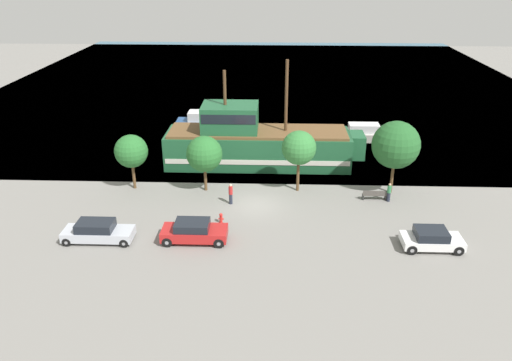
# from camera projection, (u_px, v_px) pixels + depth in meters

# --- Properties ---
(ground_plane) EXTENTS (160.00, 160.00, 0.00)m
(ground_plane) POSITION_uv_depth(u_px,v_px,m) (256.00, 205.00, 39.32)
(ground_plane) COLOR gray
(water_surface) EXTENTS (80.00, 80.00, 0.00)m
(water_surface) POSITION_uv_depth(u_px,v_px,m) (266.00, 81.00, 79.50)
(water_surface) COLOR #38667F
(water_surface) RESTS_ON ground
(pirate_ship) EXTENTS (18.22, 4.72, 9.78)m
(pirate_ship) POSITION_uv_depth(u_px,v_px,m) (255.00, 143.00, 46.29)
(pirate_ship) COLOR #1E5633
(pirate_ship) RESTS_ON water_surface
(moored_boat_dockside) EXTENTS (7.92, 2.09, 1.78)m
(moored_boat_dockside) POSITION_uv_depth(u_px,v_px,m) (368.00, 134.00, 53.13)
(moored_boat_dockside) COLOR #B7B2A8
(moored_boat_dockside) RESTS_ON water_surface
(moored_boat_outer) EXTENTS (6.29, 2.44, 1.89)m
(moored_boat_outer) POSITION_uv_depth(u_px,v_px,m) (203.00, 122.00, 57.08)
(moored_boat_outer) COLOR navy
(moored_boat_outer) RESTS_ON water_surface
(parked_car_curb_front) EXTENTS (4.46, 1.93, 1.48)m
(parked_car_curb_front) POSITION_uv_depth(u_px,v_px,m) (194.00, 231.00, 33.99)
(parked_car_curb_front) COLOR #B21E1E
(parked_car_curb_front) RESTS_ON ground_plane
(parked_car_curb_mid) EXTENTS (3.97, 1.96, 1.38)m
(parked_car_curb_mid) POSITION_uv_depth(u_px,v_px,m) (432.00, 239.00, 33.15)
(parked_car_curb_mid) COLOR white
(parked_car_curb_mid) RESTS_ON ground_plane
(parked_car_curb_rear) EXTENTS (4.75, 1.79, 1.46)m
(parked_car_curb_rear) POSITION_uv_depth(u_px,v_px,m) (98.00, 232.00, 34.02)
(parked_car_curb_rear) COLOR #B7BCC6
(parked_car_curb_rear) RESTS_ON ground_plane
(fire_hydrant) EXTENTS (0.42, 0.25, 0.76)m
(fire_hydrant) POSITION_uv_depth(u_px,v_px,m) (221.00, 218.00, 36.48)
(fire_hydrant) COLOR red
(fire_hydrant) RESTS_ON ground_plane
(bench_promenade_east) EXTENTS (1.91, 0.45, 0.85)m
(bench_promenade_east) POSITION_uv_depth(u_px,v_px,m) (375.00, 195.00, 39.93)
(bench_promenade_east) COLOR #4C4742
(bench_promenade_east) RESTS_ON ground_plane
(pedestrian_walking_near) EXTENTS (0.32, 0.32, 1.71)m
(pedestrian_walking_near) POSITION_uv_depth(u_px,v_px,m) (231.00, 194.00, 39.13)
(pedestrian_walking_near) COLOR #232838
(pedestrian_walking_near) RESTS_ON ground_plane
(pedestrian_walking_far) EXTENTS (0.32, 0.32, 1.56)m
(pedestrian_walking_far) POSITION_uv_depth(u_px,v_px,m) (389.00, 192.00, 39.58)
(pedestrian_walking_far) COLOR #232838
(pedestrian_walking_far) RESTS_ON ground_plane
(tree_row_east) EXTENTS (2.73, 2.73, 4.69)m
(tree_row_east) POSITION_uv_depth(u_px,v_px,m) (131.00, 151.00, 40.86)
(tree_row_east) COLOR brown
(tree_row_east) RESTS_ON ground_plane
(tree_row_mideast) EXTENTS (2.96, 2.96, 4.72)m
(tree_row_mideast) POSITION_uv_depth(u_px,v_px,m) (204.00, 154.00, 40.52)
(tree_row_mideast) COLOR brown
(tree_row_mideast) RESTS_ON ground_plane
(tree_row_midwest) EXTENTS (2.81, 2.81, 5.19)m
(tree_row_midwest) POSITION_uv_depth(u_px,v_px,m) (299.00, 148.00, 40.25)
(tree_row_midwest) COLOR brown
(tree_row_midwest) RESTS_ON ground_plane
(tree_row_west) EXTENTS (3.84, 3.84, 6.10)m
(tree_row_west) POSITION_uv_depth(u_px,v_px,m) (396.00, 145.00, 39.74)
(tree_row_west) COLOR brown
(tree_row_west) RESTS_ON ground_plane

